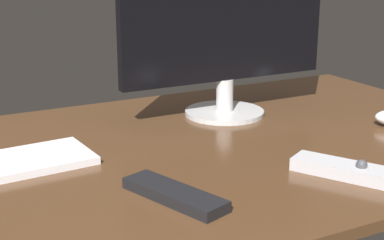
% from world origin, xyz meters
% --- Properties ---
extents(desk, '(1.40, 0.84, 0.02)m').
position_xyz_m(desk, '(0.00, 0.00, 0.01)').
color(desk, '#4C301C').
rests_on(desk, ground).
extents(monitor, '(0.53, 0.19, 0.40)m').
position_xyz_m(monitor, '(0.17, 0.18, 0.24)').
color(monitor, '#BDBDBD').
rests_on(monitor, desk).
extents(media_remote, '(0.13, 0.18, 0.04)m').
position_xyz_m(media_remote, '(0.15, -0.26, 0.03)').
color(media_remote, '#B7B7BC').
rests_on(media_remote, desk).
extents(tv_remote, '(0.11, 0.20, 0.02)m').
position_xyz_m(tv_remote, '(-0.16, -0.21, 0.03)').
color(tv_remote, black).
rests_on(tv_remote, desk).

